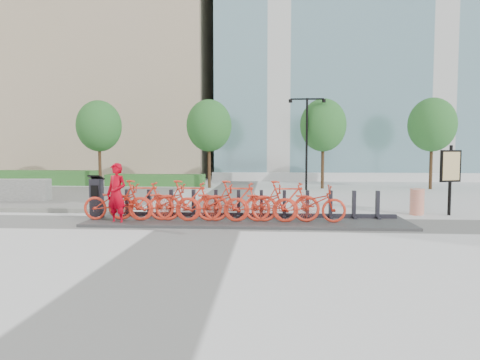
# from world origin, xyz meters

# --- Properties ---
(ground) EXTENTS (120.00, 120.00, 0.00)m
(ground) POSITION_xyz_m (0.00, 0.00, 0.00)
(ground) COLOR silver
(tan_building) EXTENTS (26.00, 16.00, 30.00)m
(tan_building) POSITION_xyz_m (-16.00, 26.00, 15.00)
(tan_building) COLOR tan
(tan_building) RESTS_ON ground
(glass_building) EXTENTS (32.00, 16.00, 24.00)m
(glass_building) POSITION_xyz_m (14.00, 26.00, 12.00)
(glass_building) COLOR slate
(glass_building) RESTS_ON ground
(gravel_patch) EXTENTS (14.00, 14.00, 0.00)m
(gravel_patch) POSITION_xyz_m (-10.00, 7.00, 0.01)
(gravel_patch) COLOR gray
(gravel_patch) RESTS_ON ground
(hedge_a) EXTENTS (10.00, 1.40, 0.90)m
(hedge_a) POSITION_xyz_m (-14.00, 13.50, 0.45)
(hedge_a) COLOR #336C30
(hedge_a) RESTS_ON ground
(hedge_b) EXTENTS (6.00, 1.20, 0.70)m
(hedge_b) POSITION_xyz_m (-5.00, 13.20, 0.35)
(hedge_b) COLOR #336C30
(hedge_b) RESTS_ON ground
(tree_0) EXTENTS (2.60, 2.60, 5.10)m
(tree_0) POSITION_xyz_m (-8.00, 12.00, 3.59)
(tree_0) COLOR #402F16
(tree_0) RESTS_ON ground
(tree_1) EXTENTS (2.60, 2.60, 5.10)m
(tree_1) POSITION_xyz_m (-1.50, 12.00, 3.59)
(tree_1) COLOR #402F16
(tree_1) RESTS_ON ground
(tree_2) EXTENTS (2.60, 2.60, 5.10)m
(tree_2) POSITION_xyz_m (5.00, 12.00, 3.59)
(tree_2) COLOR #402F16
(tree_2) RESTS_ON ground
(tree_3) EXTENTS (2.60, 2.60, 5.10)m
(tree_3) POSITION_xyz_m (11.00, 12.00, 3.59)
(tree_3) COLOR #402F16
(tree_3) RESTS_ON ground
(streetlamp) EXTENTS (2.00, 0.20, 5.00)m
(streetlamp) POSITION_xyz_m (4.00, 11.00, 3.13)
(streetlamp) COLOR black
(streetlamp) RESTS_ON ground
(dock_pad) EXTENTS (9.60, 2.40, 0.08)m
(dock_pad) POSITION_xyz_m (1.30, 0.30, 0.04)
(dock_pad) COLOR #393939
(dock_pad) RESTS_ON ground
(dock_rail_posts) EXTENTS (8.02, 0.50, 0.85)m
(dock_rail_posts) POSITION_xyz_m (1.36, 0.77, 0.51)
(dock_rail_posts) COLOR black
(dock_rail_posts) RESTS_ON dock_pad
(bike_0) EXTENTS (2.08, 0.72, 1.09)m
(bike_0) POSITION_xyz_m (-2.60, -0.05, 0.63)
(bike_0) COLOR red
(bike_0) RESTS_ON dock_pad
(bike_1) EXTENTS (2.02, 0.57, 1.21)m
(bike_1) POSITION_xyz_m (-1.88, -0.05, 0.69)
(bike_1) COLOR red
(bike_1) RESTS_ON dock_pad
(bike_2) EXTENTS (2.08, 0.72, 1.09)m
(bike_2) POSITION_xyz_m (-1.16, -0.05, 0.63)
(bike_2) COLOR red
(bike_2) RESTS_ON dock_pad
(bike_3) EXTENTS (2.02, 0.57, 1.21)m
(bike_3) POSITION_xyz_m (-0.44, -0.05, 0.69)
(bike_3) COLOR red
(bike_3) RESTS_ON dock_pad
(bike_4) EXTENTS (2.08, 0.72, 1.09)m
(bike_4) POSITION_xyz_m (0.28, -0.05, 0.63)
(bike_4) COLOR red
(bike_4) RESTS_ON dock_pad
(bike_5) EXTENTS (2.02, 0.57, 1.21)m
(bike_5) POSITION_xyz_m (1.00, -0.05, 0.69)
(bike_5) COLOR red
(bike_5) RESTS_ON dock_pad
(bike_6) EXTENTS (2.08, 0.72, 1.09)m
(bike_6) POSITION_xyz_m (1.72, -0.05, 0.63)
(bike_6) COLOR red
(bike_6) RESTS_ON dock_pad
(bike_7) EXTENTS (2.02, 0.57, 1.21)m
(bike_7) POSITION_xyz_m (2.44, -0.05, 0.69)
(bike_7) COLOR red
(bike_7) RESTS_ON dock_pad
(bike_8) EXTENTS (2.08, 0.72, 1.09)m
(bike_8) POSITION_xyz_m (3.16, -0.05, 0.63)
(bike_8) COLOR red
(bike_8) RESTS_ON dock_pad
(kiosk) EXTENTS (0.45, 0.40, 1.34)m
(kiosk) POSITION_xyz_m (-3.41, 0.35, 0.72)
(kiosk) COLOR black
(kiosk) RESTS_ON dock_pad
(worker_red) EXTENTS (0.78, 0.65, 1.82)m
(worker_red) POSITION_xyz_m (-2.49, -0.41, 0.91)
(worker_red) COLOR #B10012
(worker_red) RESTS_ON ground
(construction_barrel) EXTENTS (0.52, 0.52, 0.88)m
(construction_barrel) POSITION_xyz_m (6.97, 2.18, 0.44)
(construction_barrel) COLOR red
(construction_barrel) RESTS_ON ground
(jersey_barrier) EXTENTS (2.47, 0.87, 0.94)m
(jersey_barrier) POSITION_xyz_m (-8.78, 5.16, 0.47)
(jersey_barrier) COLOR #9C9B96
(jersey_barrier) RESTS_ON ground
(map_sign) EXTENTS (0.76, 0.36, 2.35)m
(map_sign) POSITION_xyz_m (8.00, 2.12, 1.56)
(map_sign) COLOR black
(map_sign) RESTS_ON ground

